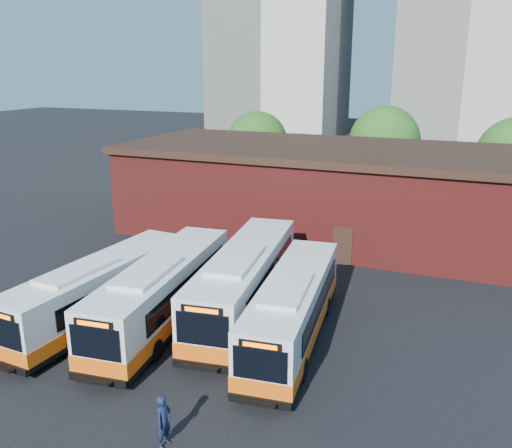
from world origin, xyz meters
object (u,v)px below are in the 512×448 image
at_px(bus_west, 100,293).
at_px(bus_mideast, 245,284).
at_px(bus_east, 293,311).
at_px(transit_worker, 164,421).
at_px(bus_midwest, 163,295).

relative_size(bus_west, bus_mideast, 0.91).
xyz_separation_m(bus_west, bus_east, (9.19, 1.60, -0.00)).
bearing_deg(bus_east, bus_west, -176.41).
relative_size(bus_mideast, bus_east, 1.10).
bearing_deg(bus_west, bus_east, 14.00).
distance_m(bus_mideast, transit_worker, 10.20).
xyz_separation_m(bus_west, bus_midwest, (2.98, 0.82, 0.07)).
bearing_deg(bus_midwest, bus_east, 1.01).
distance_m(bus_west, bus_midwest, 3.09).
bearing_deg(bus_east, bus_mideast, 144.00).
bearing_deg(transit_worker, bus_west, 52.50).
bearing_deg(bus_midwest, bus_west, -170.90).
bearing_deg(transit_worker, bus_mideast, 12.45).
bearing_deg(bus_east, transit_worker, -107.09).
distance_m(bus_west, bus_east, 9.32).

